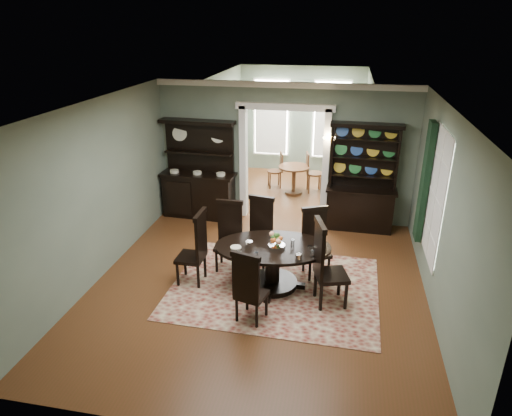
# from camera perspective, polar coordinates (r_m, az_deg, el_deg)

# --- Properties ---
(room) EXTENTS (5.51, 6.01, 3.01)m
(room) POSITION_cam_1_polar(r_m,az_deg,el_deg) (7.12, 0.30, 1.15)
(room) COLOR #592E17
(room) RESTS_ON ground
(parlor) EXTENTS (3.51, 3.50, 3.01)m
(parlor) POSITION_cam_1_polar(r_m,az_deg,el_deg) (12.36, 5.18, 10.05)
(parlor) COLOR #592E17
(parlor) RESTS_ON ground
(doorway_trim) EXTENTS (2.08, 0.25, 2.57)m
(doorway_trim) POSITION_cam_1_polar(r_m,az_deg,el_deg) (9.89, 3.56, 7.52)
(doorway_trim) COLOR white
(doorway_trim) RESTS_ON floor
(right_window) EXTENTS (0.15, 1.47, 2.12)m
(right_window) POSITION_cam_1_polar(r_m,az_deg,el_deg) (7.97, 20.98, 2.15)
(right_window) COLOR white
(right_window) RESTS_ON wall_right
(wall_sconce) EXTENTS (0.27, 0.21, 0.21)m
(wall_sconce) POSITION_cam_1_polar(r_m,az_deg,el_deg) (9.60, 9.16, 8.49)
(wall_sconce) COLOR gold
(wall_sconce) RESTS_ON back_wall_right
(rug) EXTENTS (3.46, 2.72, 0.01)m
(rug) POSITION_cam_1_polar(r_m,az_deg,el_deg) (7.79, 2.33, -9.81)
(rug) COLOR maroon
(rug) RESTS_ON floor
(dining_table) EXTENTS (2.06, 2.00, 0.75)m
(dining_table) POSITION_cam_1_polar(r_m,az_deg,el_deg) (7.57, 2.09, -6.29)
(dining_table) COLOR black
(dining_table) RESTS_ON rug
(centerpiece) EXTENTS (1.39, 0.89, 0.23)m
(centerpiece) POSITION_cam_1_polar(r_m,az_deg,el_deg) (7.39, 2.59, -4.48)
(centerpiece) COLOR white
(centerpiece) RESTS_ON dining_table
(chair_far_left) EXTENTS (0.48, 0.45, 1.25)m
(chair_far_left) POSITION_cam_1_polar(r_m,az_deg,el_deg) (8.13, -3.37, -3.12)
(chair_far_left) COLOR black
(chair_far_left) RESTS_ON rug
(chair_far_mid) EXTENTS (0.53, 0.51, 1.26)m
(chair_far_mid) POSITION_cam_1_polar(r_m,az_deg,el_deg) (8.28, 0.48, -2.56)
(chair_far_mid) COLOR black
(chair_far_mid) RESTS_ON rug
(chair_far_right) EXTENTS (0.59, 0.58, 1.23)m
(chair_far_right) POSITION_cam_1_polar(r_m,az_deg,el_deg) (7.98, 7.40, -3.93)
(chair_far_right) COLOR black
(chair_far_right) RESTS_ON rug
(chair_end_left) EXTENTS (0.47, 0.50, 1.31)m
(chair_end_left) POSITION_cam_1_polar(r_m,az_deg,el_deg) (7.65, -7.46, -4.77)
(chair_end_left) COLOR black
(chair_end_left) RESTS_ON rug
(chair_end_right) EXTENTS (0.62, 0.64, 1.41)m
(chair_end_right) POSITION_cam_1_polar(r_m,az_deg,el_deg) (7.09, 8.58, -6.70)
(chair_end_right) COLOR black
(chair_end_right) RESTS_ON rug
(chair_near) EXTENTS (0.53, 0.52, 1.19)m
(chair_near) POSITION_cam_1_polar(r_m,az_deg,el_deg) (6.65, -0.95, -9.75)
(chair_near) COLOR black
(chair_near) RESTS_ON rug
(sideboard) EXTENTS (1.68, 0.67, 2.18)m
(sideboard) POSITION_cam_1_polar(r_m,az_deg,el_deg) (10.31, -7.13, 3.04)
(sideboard) COLOR black
(sideboard) RESTS_ON floor
(welsh_dresser) EXTENTS (1.46, 0.56, 2.26)m
(welsh_dresser) POSITION_cam_1_polar(r_m,az_deg,el_deg) (9.83, 13.01, 1.98)
(welsh_dresser) COLOR black
(welsh_dresser) RESTS_ON floor
(parlor_table) EXTENTS (0.79, 0.79, 0.73)m
(parlor_table) POSITION_cam_1_polar(r_m,az_deg,el_deg) (11.68, 4.76, 4.03)
(parlor_table) COLOR #4F3016
(parlor_table) RESTS_ON parlor_floor
(parlor_chair_left) EXTENTS (0.43, 0.42, 0.93)m
(parlor_chair_left) POSITION_cam_1_polar(r_m,az_deg,el_deg) (12.12, 2.67, 4.88)
(parlor_chair_left) COLOR #4F3016
(parlor_chair_left) RESTS_ON parlor_floor
(parlor_chair_right) EXTENTS (0.47, 0.46, 1.04)m
(parlor_chair_right) POSITION_cam_1_polar(r_m,az_deg,el_deg) (11.84, 6.99, 4.59)
(parlor_chair_right) COLOR #4F3016
(parlor_chair_right) RESTS_ON parlor_floor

